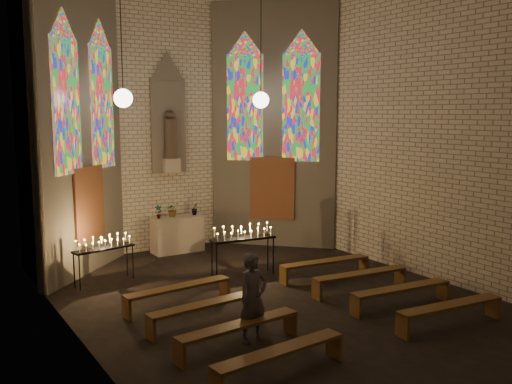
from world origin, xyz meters
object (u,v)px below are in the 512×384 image
(votive_stand_left, at_px, (104,245))
(votive_stand_right, at_px, (243,235))
(altar, at_px, (177,234))
(aisle_flower_pot, at_px, (252,280))
(visitor, at_px, (253,298))

(votive_stand_left, relative_size, votive_stand_right, 0.91)
(altar, xyz_separation_m, votive_stand_left, (-2.64, -1.85, 0.39))
(aisle_flower_pot, xyz_separation_m, votive_stand_left, (-2.67, 2.08, 0.70))
(visitor, bearing_deg, votive_stand_left, 96.74)
(aisle_flower_pot, bearing_deg, visitor, -121.08)
(votive_stand_right, height_order, visitor, visitor)
(votive_stand_left, distance_m, visitor, 4.75)
(aisle_flower_pot, height_order, visitor, visitor)
(votive_stand_left, bearing_deg, visitor, -87.17)
(aisle_flower_pot, relative_size, votive_stand_right, 0.24)
(altar, height_order, aisle_flower_pot, altar)
(aisle_flower_pot, bearing_deg, votive_stand_left, 142.11)
(altar, xyz_separation_m, visitor, (-1.50, -6.46, 0.27))
(visitor, bearing_deg, votive_stand_right, 54.72)
(votive_stand_left, distance_m, votive_stand_right, 3.21)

